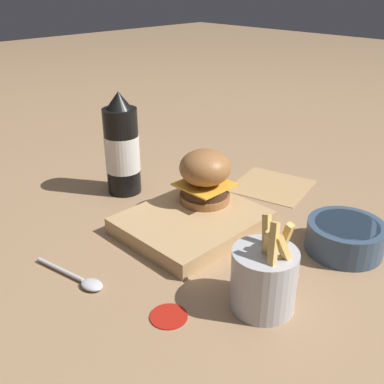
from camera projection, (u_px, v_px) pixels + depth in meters
name	position (u px, v px, depth m)	size (l,w,h in m)	color
ground_plane	(231.00, 237.00, 0.86)	(6.00, 6.00, 0.00)	#9E7A56
serving_board	(192.00, 222.00, 0.88)	(0.26, 0.22, 0.03)	tan
burger	(205.00, 176.00, 0.90)	(0.10, 0.10, 0.11)	#9E6638
ketchup_bottle	(122.00, 149.00, 1.00)	(0.08, 0.08, 0.23)	black
fries_basket	(264.00, 278.00, 0.66)	(0.10, 0.10, 0.15)	#B7B7BC
side_bowl	(345.00, 236.00, 0.81)	(0.14, 0.14, 0.06)	#384C66
spoon	(82.00, 280.00, 0.73)	(0.05, 0.15, 0.01)	silver
ketchup_puddle	(169.00, 316.00, 0.66)	(0.06, 0.06, 0.00)	#B21E14
parchment_square	(272.00, 185.00, 1.07)	(0.20, 0.20, 0.00)	tan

